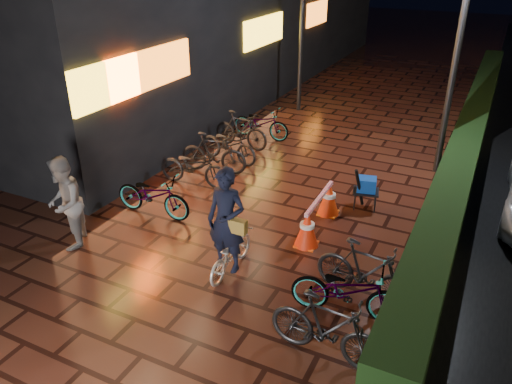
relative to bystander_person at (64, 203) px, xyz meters
The scene contains 10 objects.
ground 3.16m from the bystander_person, ahead, with size 80.00×80.00×0.00m, color #381911.
hedge 10.58m from the bystander_person, 53.54° to the left, with size 0.70×20.00×1.00m, color black.
bystander_person is the anchor object (origin of this frame).
lamp_post_hedge 9.08m from the bystander_person, 49.31° to the left, with size 0.54×0.31×5.85m.
lamp_post_sf 10.11m from the bystander_person, 86.07° to the left, with size 0.50×0.15×5.23m.
cyclist 3.18m from the bystander_person, 10.16° to the left, with size 0.72×1.40×2.00m.
traffic_barrier 4.84m from the bystander_person, 33.53° to the left, with size 0.49×1.82×0.73m.
cart_assembly 6.07m from the bystander_person, 40.49° to the left, with size 0.62×0.66×1.01m.
parked_bikes_storefront 4.50m from the bystander_person, 81.31° to the left, with size 1.97×5.79×1.03m.
parked_bikes_hedge 5.36m from the bystander_person, ahead, with size 1.93×2.15×1.03m.
Camera 1 is at (3.75, -6.19, 5.20)m, focal length 35.00 mm.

